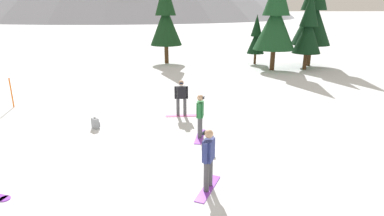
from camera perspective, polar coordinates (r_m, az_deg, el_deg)
The scene contains 11 objects.
ground_plane at distance 10.10m, azimuth -15.07°, elevation -11.81°, with size 800.00×800.00×0.00m, color white.
snowboarder_foreground at distance 8.76m, azimuth 2.96°, elevation -8.96°, with size 0.91×1.45×1.77m.
snowboarder_midground at distance 12.24m, azimuth 1.46°, elevation -1.26°, with size 0.62×1.51×1.71m.
snowboarder_background at distance 14.65m, azimuth -1.92°, elevation 1.91°, with size 1.51×0.34×1.70m.
backpack_grey at distance 13.93m, azimuth -16.89°, elevation -2.66°, with size 0.37×0.38×0.47m.
trail_marker_pole at distance 18.40m, azimuth -29.59°, elevation 2.38°, with size 0.06×0.06×1.51m, color orange.
pine_tree_short at distance 29.46m, azimuth 20.89°, elevation 15.66°, with size 3.23×3.23×8.14m.
pine_tree_slender at distance 26.45m, azimuth 14.74°, elevation 15.34°, with size 3.26×3.26×7.47m.
pine_tree_tall at distance 29.07m, azimuth -4.74°, elevation 15.84°, with size 2.82×2.82×7.35m.
pine_tree_broad at distance 27.48m, azimuth 20.11°, elevation 13.25°, with size 2.23×2.23×6.01m.
pine_tree_leaning at distance 29.10m, azimuth 11.41°, elevation 12.27°, with size 1.52×1.52×4.29m.
Camera 1 is at (1.80, -8.67, 4.85)m, focal length 29.81 mm.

